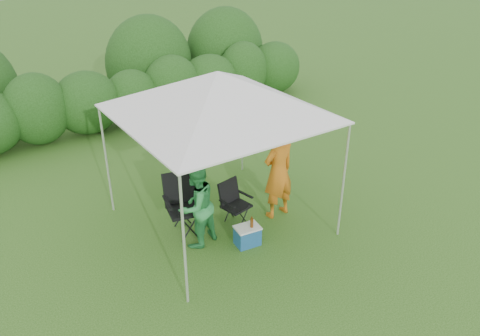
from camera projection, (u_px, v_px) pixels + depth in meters
ground at (236, 234)px, 8.27m from camera, size 70.00×70.00×0.00m
hedge at (115, 97)px, 12.39m from camera, size 12.58×1.53×1.80m
canopy at (218, 93)px, 7.51m from camera, size 3.10×3.10×2.83m
chair_right at (233, 200)px, 8.44m from camera, size 0.57×0.53×0.81m
chair_left at (183, 200)px, 8.15m from camera, size 0.76×0.72×1.08m
man at (278, 172)px, 8.45m from camera, size 0.69×0.48×1.82m
woman at (196, 205)px, 7.71m from camera, size 0.87×0.76×1.51m
cooler at (247, 235)px, 7.94m from camera, size 0.45×0.35×0.35m
bottle at (252, 222)px, 7.81m from camera, size 0.05×0.05×0.20m
lawn_toy at (254, 123)px, 12.61m from camera, size 0.63×0.53×0.32m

